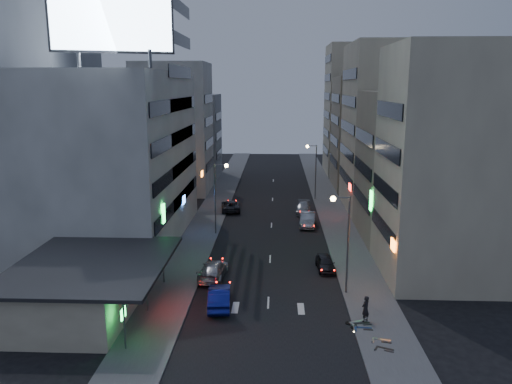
# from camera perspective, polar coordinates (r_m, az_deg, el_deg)

# --- Properties ---
(ground) EXTENTS (180.00, 180.00, 0.00)m
(ground) POSITION_cam_1_polar(r_m,az_deg,el_deg) (36.26, 1.30, -15.16)
(ground) COLOR black
(ground) RESTS_ON ground
(sidewalk_left) EXTENTS (4.00, 120.00, 0.12)m
(sidewalk_left) POSITION_cam_1_polar(r_m,az_deg,el_deg) (64.96, -5.26, -2.70)
(sidewalk_left) COLOR #4C4C4F
(sidewalk_left) RESTS_ON ground
(sidewalk_right) EXTENTS (4.00, 120.00, 0.12)m
(sidewalk_right) POSITION_cam_1_polar(r_m,az_deg,el_deg) (64.82, 8.92, -2.83)
(sidewalk_right) COLOR #4C4C4F
(sidewalk_right) RESTS_ON ground
(food_court) EXTENTS (11.00, 13.00, 3.88)m
(food_court) POSITION_cam_1_polar(r_m,az_deg,el_deg) (39.93, -19.33, -10.10)
(food_court) COLOR #C3B899
(food_court) RESTS_ON ground
(white_building) EXTENTS (14.00, 24.00, 18.00)m
(white_building) POSITION_cam_1_polar(r_m,az_deg,el_deg) (55.62, -16.06, 3.77)
(white_building) COLOR silver
(white_building) RESTS_ON ground
(grey_tower) EXTENTS (10.00, 14.00, 34.00)m
(grey_tower) POSITION_cam_1_polar(r_m,az_deg,el_deg) (61.28, -23.79, 11.47)
(grey_tower) COLOR gray
(grey_tower) RESTS_ON ground
(shophouse_near) EXTENTS (10.00, 11.00, 20.00)m
(shophouse_near) POSITION_cam_1_polar(r_m,az_deg,el_deg) (45.59, 20.87, 2.97)
(shophouse_near) COLOR #C3B899
(shophouse_near) RESTS_ON ground
(shophouse_mid) EXTENTS (11.00, 12.00, 16.00)m
(shophouse_mid) POSITION_cam_1_polar(r_m,az_deg,el_deg) (56.91, 17.61, 2.84)
(shophouse_mid) COLOR gray
(shophouse_mid) RESTS_ON ground
(shophouse_far) EXTENTS (10.00, 14.00, 22.00)m
(shophouse_far) POSITION_cam_1_polar(r_m,az_deg,el_deg) (68.99, 14.58, 7.06)
(shophouse_far) COLOR #C3B899
(shophouse_far) RESTS_ON ground
(far_left_a) EXTENTS (11.00, 10.00, 20.00)m
(far_left_a) POSITION_cam_1_polar(r_m,az_deg,el_deg) (79.15, -9.39, 7.16)
(far_left_a) COLOR silver
(far_left_a) RESTS_ON ground
(far_left_b) EXTENTS (12.00, 10.00, 15.00)m
(far_left_b) POSITION_cam_1_polar(r_m,az_deg,el_deg) (92.18, -8.01, 6.32)
(far_left_b) COLOR gray
(far_left_b) RESTS_ON ground
(far_right_a) EXTENTS (11.00, 12.00, 18.00)m
(far_right_a) POSITION_cam_1_polar(r_m,az_deg,el_deg) (83.92, 12.73, 6.62)
(far_right_a) COLOR gray
(far_right_a) RESTS_ON ground
(far_right_b) EXTENTS (12.00, 12.00, 24.00)m
(far_right_b) POSITION_cam_1_polar(r_m,az_deg,el_deg) (97.57, 11.65, 9.16)
(far_right_b) COLOR #C3B899
(far_right_b) RESTS_ON ground
(billboard) EXTENTS (9.52, 3.75, 6.20)m
(billboard) POSITION_cam_1_polar(r_m,az_deg,el_deg) (44.60, -16.12, 18.16)
(billboard) COLOR #595B60
(billboard) RESTS_ON white_building
(street_lamp_right_near) EXTENTS (1.60, 0.44, 8.02)m
(street_lamp_right_near) POSITION_cam_1_polar(r_m,az_deg,el_deg) (40.21, 9.97, -4.33)
(street_lamp_right_near) COLOR #595B60
(street_lamp_right_near) RESTS_ON sidewalk_right
(street_lamp_left) EXTENTS (1.60, 0.44, 8.02)m
(street_lamp_left) POSITION_cam_1_polar(r_m,az_deg,el_deg) (55.76, -4.31, 0.44)
(street_lamp_left) COLOR #595B60
(street_lamp_left) RESTS_ON sidewalk_left
(street_lamp_right_far) EXTENTS (1.60, 0.44, 8.02)m
(street_lamp_right_far) POSITION_cam_1_polar(r_m,az_deg,el_deg) (73.29, 6.56, 3.21)
(street_lamp_right_far) COLOR #595B60
(street_lamp_right_far) RESTS_ON sidewalk_right
(parked_car_right_near) EXTENTS (1.76, 3.92, 1.31)m
(parked_car_right_near) POSITION_cam_1_polar(r_m,az_deg,el_deg) (46.57, 7.94, -8.05)
(parked_car_right_near) COLOR black
(parked_car_right_near) RESTS_ON ground
(parked_car_right_mid) EXTENTS (2.18, 5.08, 1.63)m
(parked_car_right_mid) POSITION_cam_1_polar(r_m,az_deg,el_deg) (60.28, 5.92, -3.15)
(parked_car_right_mid) COLOR #A4A5AC
(parked_car_right_mid) RESTS_ON ground
(parked_car_left) EXTENTS (2.98, 5.40, 1.43)m
(parked_car_left) POSITION_cam_1_polar(r_m,az_deg,el_deg) (67.25, -2.93, -1.58)
(parked_car_left) COLOR #2B2A30
(parked_car_left) RESTS_ON ground
(parked_car_right_far) EXTENTS (2.25, 4.89, 1.39)m
(parked_car_right_far) POSITION_cam_1_polar(r_m,az_deg,el_deg) (66.25, 5.44, -1.85)
(parked_car_right_far) COLOR gray
(parked_car_right_far) RESTS_ON ground
(road_car_blue) EXTENTS (2.03, 4.81, 1.55)m
(road_car_blue) POSITION_cam_1_polar(r_m,az_deg,el_deg) (39.04, -4.21, -11.86)
(road_car_blue) COLOR navy
(road_car_blue) RESTS_ON ground
(road_car_silver) EXTENTS (2.49, 5.31, 1.50)m
(road_car_silver) POSITION_cam_1_polar(r_m,az_deg,el_deg) (44.47, -4.92, -8.84)
(road_car_silver) COLOR #A7A9B0
(road_car_silver) RESTS_ON ground
(person) EXTENTS (0.82, 0.81, 1.91)m
(person) POSITION_cam_1_polar(r_m,az_deg,el_deg) (37.17, 12.40, -12.91)
(person) COLOR black
(person) RESTS_ON sidewalk_right
(scooter_black_a) EXTENTS (1.22, 1.78, 1.04)m
(scooter_black_a) POSITION_cam_1_polar(r_m,az_deg,el_deg) (34.22, 15.63, -16.20)
(scooter_black_a) COLOR black
(scooter_black_a) RESTS_ON sidewalk_right
(scooter_silver_a) EXTENTS (1.04, 1.89, 1.10)m
(scooter_silver_a) POSITION_cam_1_polar(r_m,az_deg,el_deg) (35.25, 15.27, -15.25)
(scooter_silver_a) COLOR #9B9EA3
(scooter_silver_a) RESTS_ON sidewalk_right
(scooter_blue) EXTENTS (0.71, 1.83, 1.10)m
(scooter_blue) POSITION_cam_1_polar(r_m,az_deg,el_deg) (36.60, 13.15, -14.06)
(scooter_blue) COLOR navy
(scooter_blue) RESTS_ON sidewalk_right
(scooter_black_b) EXTENTS (0.88, 1.82, 1.06)m
(scooter_black_b) POSITION_cam_1_polar(r_m,az_deg,el_deg) (37.30, 12.88, -13.55)
(scooter_black_b) COLOR black
(scooter_black_b) RESTS_ON sidewalk_right
(scooter_silver_b) EXTENTS (1.23, 1.93, 1.12)m
(scooter_silver_b) POSITION_cam_1_polar(r_m,az_deg,el_deg) (37.57, 12.29, -13.28)
(scooter_silver_b) COLOR #B6BBBE
(scooter_silver_b) RESTS_ON sidewalk_right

